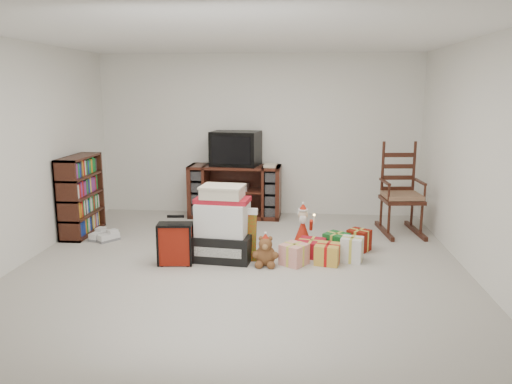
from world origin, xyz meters
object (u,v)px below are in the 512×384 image
at_px(tv_stand, 235,191).
at_px(crt_television, 236,148).
at_px(bookshelf, 81,197).
at_px(rocking_chair, 401,201).
at_px(sneaker_pair, 103,236).
at_px(red_suitcase, 175,244).
at_px(mrs_claus_figurine, 237,221).
at_px(gift_cluster, 331,246).
at_px(santa_figurine, 303,230).
at_px(gift_pile, 223,228).
at_px(teddy_bear, 266,253).

xyz_separation_m(tv_stand, crt_television, (0.01, 0.03, 0.66)).
xyz_separation_m(bookshelf, rocking_chair, (4.37, 0.47, -0.08)).
bearing_deg(crt_television, sneaker_pair, -128.66).
xyz_separation_m(red_suitcase, mrs_claus_figurine, (0.58, 1.04, 0.01)).
xyz_separation_m(bookshelf, gift_cluster, (3.35, -0.72, -0.38)).
relative_size(sneaker_pair, crt_television, 0.52).
distance_m(rocking_chair, santa_figurine, 1.59).
bearing_deg(mrs_claus_figurine, gift_cluster, -28.65).
bearing_deg(mrs_claus_figurine, gift_pile, -94.73).
height_order(red_suitcase, mrs_claus_figurine, mrs_claus_figurine).
relative_size(gift_pile, mrs_claus_figurine, 1.32).
relative_size(teddy_bear, mrs_claus_figurine, 0.53).
bearing_deg(crt_television, teddy_bear, -64.85).
bearing_deg(santa_figurine, rocking_chair, 30.73).
bearing_deg(gift_pile, bookshelf, 163.69).
bearing_deg(bookshelf, teddy_bear, -22.21).
height_order(gift_pile, teddy_bear, gift_pile).
distance_m(mrs_claus_figurine, crt_television, 1.47).
xyz_separation_m(red_suitcase, sneaker_pair, (-1.18, 0.83, -0.19)).
relative_size(bookshelf, teddy_bear, 3.17).
height_order(bookshelf, crt_television, crt_television).
distance_m(red_suitcase, sneaker_pair, 1.45).
distance_m(teddy_bear, gift_cluster, 0.82).
bearing_deg(red_suitcase, rocking_chair, 24.34).
height_order(bookshelf, sneaker_pair, bookshelf).
relative_size(gift_pile, teddy_bear, 2.52).
relative_size(tv_stand, mrs_claus_figurine, 2.20).
xyz_separation_m(santa_figurine, crt_television, (-1.03, 1.47, 0.85)).
bearing_deg(santa_figurine, gift_pile, -150.28).
xyz_separation_m(bookshelf, sneaker_pair, (0.40, -0.28, -0.47)).
height_order(rocking_chair, sneaker_pair, rocking_chair).
bearing_deg(santa_figurine, teddy_bear, -120.15).
height_order(bookshelf, red_suitcase, bookshelf).
distance_m(red_suitcase, gift_cluster, 1.82).
bearing_deg(gift_cluster, rocking_chair, 49.37).
xyz_separation_m(rocking_chair, gift_pile, (-2.29, -1.34, -0.07)).
bearing_deg(crt_television, red_suitcase, -90.79).
height_order(rocking_chair, gift_pile, rocking_chair).
distance_m(bookshelf, sneaker_pair, 0.68).
relative_size(red_suitcase, teddy_bear, 1.65).
bearing_deg(red_suitcase, crt_television, 74.48).
relative_size(gift_cluster, crt_television, 1.45).
xyz_separation_m(red_suitcase, crt_television, (0.42, 2.24, 0.82)).
distance_m(gift_pile, crt_television, 2.12).
relative_size(bookshelf, mrs_claus_figurine, 1.66).
bearing_deg(mrs_claus_figurine, crt_television, 97.67).
bearing_deg(bookshelf, tv_stand, 29.26).
bearing_deg(teddy_bear, red_suitcase, -177.50).
bearing_deg(red_suitcase, gift_cluster, 7.13).
height_order(tv_stand, red_suitcase, tv_stand).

